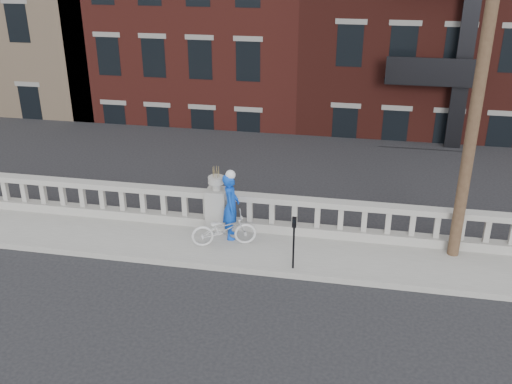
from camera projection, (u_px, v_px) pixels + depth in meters
ground at (172, 314)px, 12.26m from camera, size 120.00×120.00×0.00m
sidewalk at (209, 245)px, 14.92m from camera, size 32.00×2.20×0.15m
balustrade at (217, 210)px, 15.55m from camera, size 28.00×0.34×1.03m
planter_pedestal at (217, 204)px, 15.48m from camera, size 0.55×0.55×1.76m
lower_level at (312, 34)px, 31.82m from camera, size 80.00×44.00×20.80m
utility_pole at (485, 49)px, 12.30m from camera, size 1.60×0.28×10.00m
parking_meter_c at (294, 237)px, 13.38m from camera, size 0.10×0.09×1.36m
bicycle at (224, 229)px, 14.62m from camera, size 1.77×1.09×0.88m
cyclist at (231, 206)px, 14.82m from camera, size 0.52×0.71×1.79m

